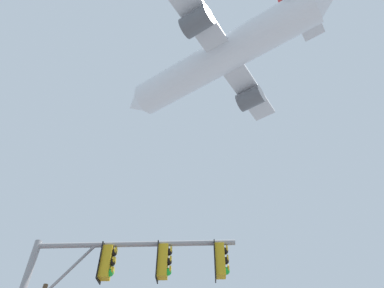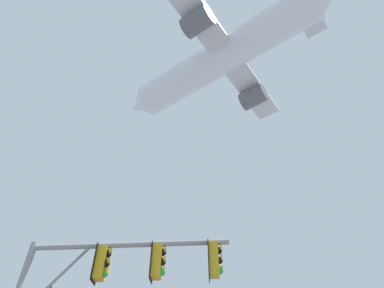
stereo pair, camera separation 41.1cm
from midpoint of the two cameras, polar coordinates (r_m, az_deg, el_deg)
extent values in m
cylinder|color=gray|center=(10.30, -10.58, -16.04)|extent=(5.64, 0.65, 0.15)
cylinder|color=gray|center=(10.49, -22.70, -20.43)|extent=(1.76, 0.23, 2.14)
cube|color=gold|center=(9.84, 3.42, -18.76)|extent=(0.29, 0.34, 0.90)
cylinder|color=gold|center=(10.06, 3.29, -16.12)|extent=(0.05, 0.05, 0.12)
cube|color=black|center=(9.84, 2.56, -18.79)|extent=(0.06, 0.46, 1.04)
sphere|color=black|center=(9.96, 4.22, -17.32)|extent=(0.20, 0.20, 0.20)
cylinder|color=gold|center=(9.99, 4.59, -16.99)|extent=(0.06, 0.21, 0.21)
sphere|color=black|center=(9.84, 4.31, -18.78)|extent=(0.20, 0.20, 0.20)
cylinder|color=gold|center=(9.87, 4.69, -18.45)|extent=(0.06, 0.21, 0.21)
sphere|color=green|center=(9.73, 4.40, -20.28)|extent=(0.20, 0.20, 0.20)
cylinder|color=gold|center=(9.75, 4.79, -19.94)|extent=(0.06, 0.21, 0.21)
cube|color=gold|center=(9.93, -6.09, -18.84)|extent=(0.29, 0.34, 0.90)
cylinder|color=gold|center=(10.15, -5.87, -16.22)|extent=(0.05, 0.05, 0.12)
cube|color=black|center=(9.95, -6.94, -18.82)|extent=(0.06, 0.46, 1.04)
sphere|color=black|center=(10.03, -5.11, -17.45)|extent=(0.20, 0.20, 0.20)
cylinder|color=gold|center=(10.04, -4.71, -17.14)|extent=(0.06, 0.21, 0.21)
sphere|color=black|center=(9.91, -5.22, -18.90)|extent=(0.20, 0.20, 0.20)
cylinder|color=gold|center=(9.92, -4.80, -18.59)|extent=(0.06, 0.21, 0.21)
sphere|color=green|center=(9.80, -5.33, -20.39)|extent=(0.20, 0.20, 0.20)
cylinder|color=gold|center=(9.81, -4.90, -20.08)|extent=(0.06, 0.21, 0.21)
cube|color=gold|center=(10.26, -15.20, -18.46)|extent=(0.29, 0.34, 0.90)
cylinder|color=gold|center=(10.47, -14.67, -15.94)|extent=(0.05, 0.05, 0.12)
cube|color=black|center=(10.30, -15.98, -18.41)|extent=(0.06, 0.46, 1.04)
sphere|color=black|center=(10.33, -14.11, -17.16)|extent=(0.20, 0.20, 0.20)
cylinder|color=gold|center=(10.34, -13.69, -16.88)|extent=(0.06, 0.21, 0.21)
sphere|color=black|center=(10.21, -14.38, -18.56)|extent=(0.20, 0.20, 0.20)
cylinder|color=gold|center=(10.22, -13.96, -18.28)|extent=(0.06, 0.21, 0.21)
sphere|color=green|center=(10.11, -14.67, -19.99)|extent=(0.20, 0.20, 0.20)
cylinder|color=gold|center=(10.11, -14.23, -19.71)|extent=(0.06, 0.21, 0.21)
cylinder|color=white|center=(44.41, 4.47, 14.17)|extent=(22.18, 18.08, 4.34)
cone|color=white|center=(49.41, -9.28, 6.61)|extent=(4.86, 5.09, 4.13)
cube|color=silver|center=(43.70, 5.30, 14.11)|extent=(16.18, 20.28, 0.49)
cylinder|color=#595B60|center=(39.73, 0.48, 19.68)|extent=(4.07, 3.90, 2.44)
cylinder|color=#595B60|center=(46.24, 9.44, 7.49)|extent=(4.07, 3.90, 2.44)
cube|color=#B21E1E|center=(45.28, 16.77, 21.63)|extent=(3.24, 2.53, 5.16)
cube|color=silver|center=(43.50, 17.68, 20.60)|extent=(6.82, 7.99, 0.27)
camera|label=1|loc=(0.21, -90.57, 0.54)|focal=32.09mm
camera|label=2|loc=(0.21, 89.43, -0.54)|focal=32.09mm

